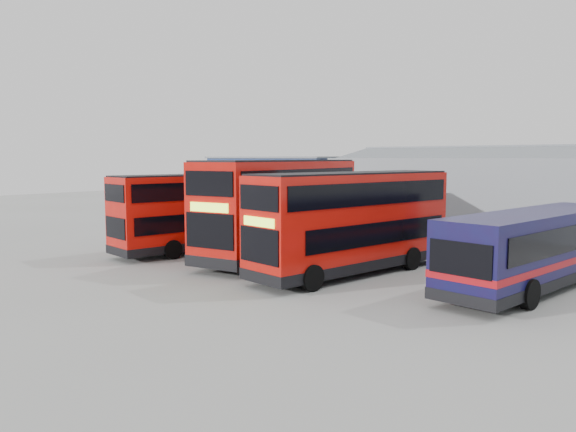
{
  "coord_description": "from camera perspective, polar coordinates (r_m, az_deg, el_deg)",
  "views": [
    {
      "loc": [
        17.07,
        -19.54,
        5.03
      ],
      "look_at": [
        -0.9,
        2.12,
        2.1
      ],
      "focal_mm": 35.0,
      "sensor_mm": 36.0,
      "label": 1
    }
  ],
  "objects": [
    {
      "name": "ground_plane",
      "position": [
        26.43,
        -1.43,
        -5.03
      ],
      "size": [
        120.0,
        120.0,
        0.0
      ],
      "primitive_type": "plane",
      "color": "gray",
      "rests_on": "ground"
    },
    {
      "name": "double_decker_centre",
      "position": [
        28.35,
        -0.64,
        0.72
      ],
      "size": [
        4.54,
        11.89,
        4.92
      ],
      "rotation": [
        0.0,
        0.0,
        0.15
      ],
      "color": "red",
      "rests_on": "ground"
    },
    {
      "name": "office_block",
      "position": [
        48.79,
        0.06,
        3.06
      ],
      "size": [
        12.3,
        8.32,
        5.12
      ],
      "color": "navy",
      "rests_on": "ground"
    },
    {
      "name": "single_decker_blue",
      "position": [
        23.53,
        23.84,
        -3.24
      ],
      "size": [
        3.98,
        11.25,
        2.99
      ],
      "rotation": [
        0.0,
        0.0,
        3.01
      ],
      "color": "#0D0F3C",
      "rests_on": "ground"
    },
    {
      "name": "double_decker_right",
      "position": [
        24.4,
        6.63,
        -0.77
      ],
      "size": [
        4.08,
        10.67,
        4.41
      ],
      "rotation": [
        0.0,
        0.0,
        -0.15
      ],
      "color": "red",
      "rests_on": "ground"
    },
    {
      "name": "panel_van",
      "position": [
        44.8,
        -6.24,
        0.92
      ],
      "size": [
        2.88,
        4.94,
        2.03
      ],
      "rotation": [
        0.0,
        0.0,
        -0.24
      ],
      "color": "white",
      "rests_on": "ground"
    },
    {
      "name": "maintenance_shed",
      "position": [
        40.64,
        26.73,
        1.88
      ],
      "size": [
        30.5,
        12.0,
        5.89
      ],
      "color": "gray",
      "rests_on": "ground"
    },
    {
      "name": "double_decker_left",
      "position": [
        30.52,
        -8.76,
        0.31
      ],
      "size": [
        3.79,
        10.05,
        4.16
      ],
      "rotation": [
        0.0,
        0.0,
        2.99
      ],
      "color": "red",
      "rests_on": "ground"
    }
  ]
}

